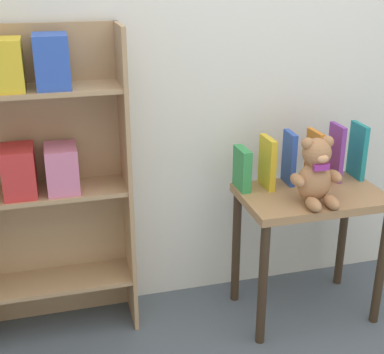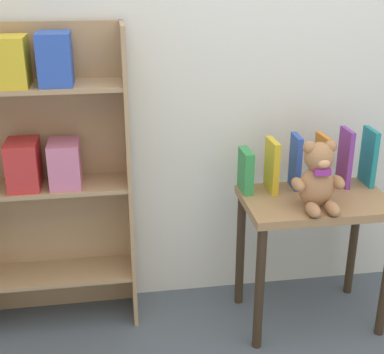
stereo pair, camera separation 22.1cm
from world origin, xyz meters
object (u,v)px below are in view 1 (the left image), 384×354
Objects in this scene: book_standing_yellow at (267,163)px; book_standing_teal at (358,151)px; teddy_bear at (316,173)px; display_table at (310,215)px; book_standing_orange at (314,157)px; book_standing_green at (242,169)px; book_standing_blue at (289,158)px; book_standing_purple at (336,152)px; bookshelf_side at (41,167)px.

book_standing_teal reaches higher than book_standing_yellow.
teddy_bear is 1.11× the size of book_standing_teal.
display_table is 2.58× the size of book_standing_orange.
book_standing_teal is (0.45, 0.01, 0.01)m from book_standing_yellow.
book_standing_orange reaches higher than book_standing_green.
book_standing_blue is at bearing 8.76° from book_standing_yellow.
teddy_bear is 1.23× the size of book_standing_yellow.
book_standing_green is 0.34m from book_standing_orange.
book_standing_orange is at bearing -175.92° from book_standing_purple.
teddy_bear reaches higher than book_standing_purple.
book_standing_orange is 0.95× the size of book_standing_teal.
display_table is at bearing -154.03° from book_standing_teal.
book_standing_purple is at bearing 1.58° from book_standing_orange.
display_table is at bearing -10.15° from bookshelf_side.
book_standing_orange is at bearing -2.33° from book_standing_green.
book_standing_purple is (0.17, 0.12, 0.24)m from display_table.
book_standing_teal is (0.32, 0.21, -0.00)m from teddy_bear.
book_standing_teal is at bearing -0.86° from book_standing_green.
book_standing_green is at bearing -5.16° from bookshelf_side.
book_standing_blue is 0.94× the size of book_standing_teal.
book_standing_yellow is 0.45m from book_standing_teal.
book_standing_purple is (0.23, -0.01, 0.01)m from book_standing_blue.
book_standing_purple is (0.34, 0.01, 0.02)m from book_standing_yellow.
teddy_bear is 0.22m from book_standing_blue.
bookshelf_side is 1.41m from book_standing_teal.
book_standing_yellow is at bearing -5.22° from bookshelf_side.
book_standing_yellow is (-0.17, 0.11, 0.22)m from display_table.
bookshelf_side is 5.48× the size of book_standing_orange.
book_standing_purple is at bearing -176.98° from book_standing_teal.
book_standing_purple is (0.45, -0.00, 0.04)m from book_standing_green.
book_standing_green is at bearing 138.30° from teddy_bear.
display_table is at bearing -24.69° from book_standing_green.
bookshelf_side is 1.30m from book_standing_purple.
book_standing_green is 0.72× the size of book_standing_purple.
display_table is 2.71× the size of book_standing_yellow.
bookshelf_side is at bearing 179.19° from book_standing_blue.
bookshelf_side is 5.20× the size of book_standing_teal.
book_standing_green is at bearing -179.65° from book_standing_purple.
display_table is 2.40× the size of book_standing_purple.
book_standing_blue is at bearing 169.37° from book_standing_orange.
teddy_bear is at bearing -113.49° from display_table.
book_standing_orange is (0.11, -0.02, 0.00)m from book_standing_blue.
book_standing_teal is at bearing 1.53° from book_standing_purple.
book_standing_teal is at bearing 1.21° from book_standing_blue.
book_standing_green is at bearing -175.16° from book_standing_blue.
teddy_bear is 0.24m from book_standing_yellow.
book_standing_yellow reaches higher than book_standing_green.
book_standing_yellow is 0.90× the size of book_standing_teal.
display_table is at bearing -34.91° from book_standing_yellow.
teddy_bear reaches higher than book_standing_yellow.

